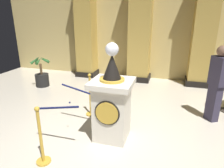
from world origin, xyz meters
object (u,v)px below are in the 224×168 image
object	(u,v)px
pedestal_clock	(112,103)
bystander_guest	(217,82)
potted_palm_left	(42,77)
stanchion_near	(90,101)
stanchion_far	(41,144)

from	to	relation	value
pedestal_clock	bystander_guest	xyz separation A→B (m)	(2.02, 1.33, 0.19)
bystander_guest	potted_palm_left	bearing A→B (deg)	169.63
stanchion_near	potted_palm_left	xyz separation A→B (m)	(-2.42, 1.52, -0.04)
stanchion_near	bystander_guest	world-z (taller)	bystander_guest
pedestal_clock	potted_palm_left	distance (m)	3.95
pedestal_clock	bystander_guest	world-z (taller)	pedestal_clock
stanchion_near	pedestal_clock	bearing A→B (deg)	-45.02
pedestal_clock	stanchion_far	bearing A→B (deg)	-130.26
potted_palm_left	bystander_guest	distance (m)	5.33
stanchion_near	bystander_guest	size ratio (longest dim) A/B	0.61
potted_palm_left	stanchion_near	bearing A→B (deg)	-32.06
pedestal_clock	stanchion_near	size ratio (longest dim) A/B	1.78
stanchion_far	potted_palm_left	xyz separation A→B (m)	(-2.31, 3.32, -0.02)
stanchion_near	potted_palm_left	bearing A→B (deg)	147.94
stanchion_far	potted_palm_left	bearing A→B (deg)	124.86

